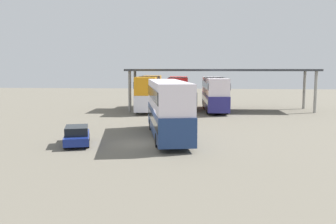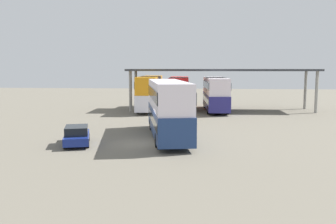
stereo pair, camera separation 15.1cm
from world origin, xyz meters
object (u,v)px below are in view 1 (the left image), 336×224
double_decker_main (168,107)px  double_decker_near_canopy (149,92)px  double_decker_mid_row (178,91)px  double_decker_far_right (215,93)px  parked_hatchback (77,135)px

double_decker_main → double_decker_near_canopy: 18.86m
double_decker_main → double_decker_mid_row: 20.63m
double_decker_near_canopy → double_decker_far_right: double_decker_near_canopy is taller
double_decker_main → double_decker_mid_row: double_decker_main is taller
parked_hatchback → double_decker_mid_row: bearing=-30.0°
double_decker_near_canopy → double_decker_mid_row: 4.21m
double_decker_main → double_decker_far_right: double_decker_main is taller
parked_hatchback → double_decker_mid_row: (5.82, 23.97, 1.61)m
double_decker_near_canopy → double_decker_mid_row: bearing=-60.9°
double_decker_mid_row → double_decker_far_right: size_ratio=0.96×
double_decker_mid_row → double_decker_far_right: (4.73, -2.41, 0.01)m
double_decker_main → double_decker_far_right: size_ratio=1.10×
parked_hatchback → double_decker_mid_row: 24.72m
parked_hatchback → double_decker_mid_row: double_decker_mid_row is taller
double_decker_mid_row → double_decker_far_right: bearing=-119.3°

